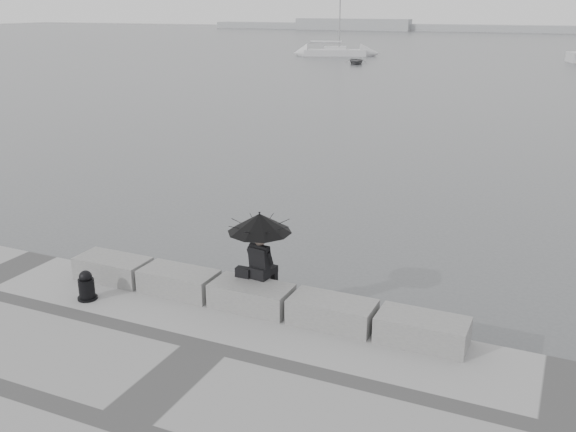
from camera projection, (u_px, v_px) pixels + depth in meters
The scene contains 12 objects.
ground at pixel (262, 321), 13.29m from camera, with size 360.00×360.00×0.00m, color #4B4E50.
stone_block_far_left at pixel (113, 269), 13.99m from camera, with size 1.60×0.80×0.50m, color slate.
stone_block_left at pixel (179, 282), 13.33m from camera, with size 1.60×0.80×0.50m, color slate.
stone_block_centre at pixel (251, 296), 12.66m from camera, with size 1.60×0.80×0.50m, color slate.
stone_block_right at pixel (332, 312), 12.00m from camera, with size 1.60×0.80×0.50m, color slate.
stone_block_far_right at pixel (422, 330), 11.33m from camera, with size 1.60×0.80×0.50m, color slate.
seated_person at pixel (259, 229), 12.60m from camera, with size 1.29×1.29×1.39m.
bag at pixel (243, 272), 12.92m from camera, with size 0.31×0.17×0.20m, color black.
mooring_bollard at pixel (87, 287), 13.01m from camera, with size 0.40×0.40×0.63m.
distant_landmass at pixel (526, 29), 149.88m from camera, with size 180.00×8.00×2.80m.
sailboat_left at pixel (335, 52), 81.51m from camera, with size 8.18×4.88×12.90m.
dinghy at pixel (356, 61), 70.66m from camera, with size 3.44×1.46×0.58m, color slate.
Camera 1 is at (5.40, -10.65, 6.23)m, focal length 40.00 mm.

